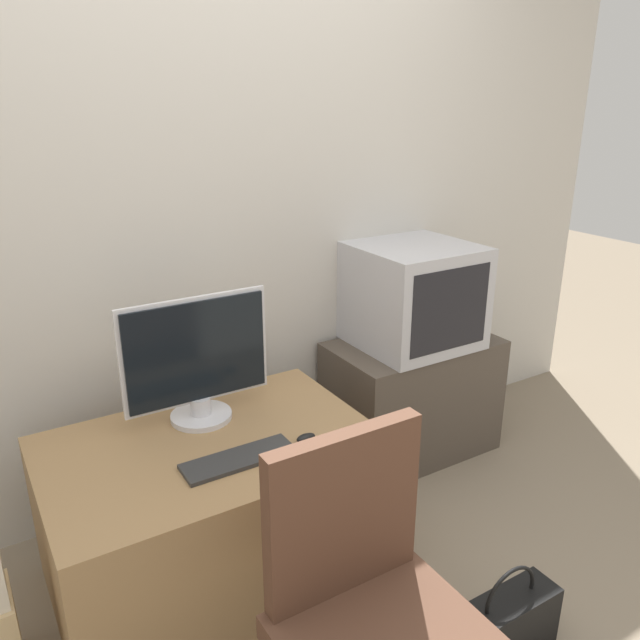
# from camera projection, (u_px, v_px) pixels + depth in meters

# --- Properties ---
(wall_back) EXTENTS (4.40, 0.05, 2.60)m
(wall_back) POSITION_uv_depth(u_px,v_px,m) (207.00, 188.00, 2.43)
(wall_back) COLOR beige
(wall_back) RESTS_ON ground_plane
(desk) EXTENTS (1.09, 0.73, 0.55)m
(desk) POSITION_uv_depth(u_px,v_px,m) (215.00, 511.00, 2.17)
(desk) COLOR #937047
(desk) RESTS_ON ground_plane
(side_stand) EXTENTS (0.78, 0.46, 0.56)m
(side_stand) POSITION_uv_depth(u_px,v_px,m) (411.00, 397.00, 2.98)
(side_stand) COLOR #4C4238
(side_stand) RESTS_ON ground_plane
(main_monitor) EXTENTS (0.53, 0.22, 0.45)m
(main_monitor) POSITION_uv_depth(u_px,v_px,m) (197.00, 361.00, 2.16)
(main_monitor) COLOR silver
(main_monitor) RESTS_ON desk
(keyboard) EXTENTS (0.36, 0.12, 0.01)m
(keyboard) POSITION_uv_depth(u_px,v_px,m) (239.00, 459.00, 1.97)
(keyboard) COLOR #2D2D2D
(keyboard) RESTS_ON desk
(mouse) EXTENTS (0.07, 0.03, 0.03)m
(mouse) POSITION_uv_depth(u_px,v_px,m) (305.00, 438.00, 2.07)
(mouse) COLOR black
(mouse) RESTS_ON desk
(crt_tv) EXTENTS (0.51, 0.51, 0.46)m
(crt_tv) POSITION_uv_depth(u_px,v_px,m) (412.00, 295.00, 2.81)
(crt_tv) COLOR #B7B7BC
(crt_tv) RESTS_ON side_stand
(handbag) EXTENTS (0.35, 0.12, 0.33)m
(handbag) POSITION_uv_depth(u_px,v_px,m) (506.00, 625.00, 1.91)
(handbag) COLOR black
(handbag) RESTS_ON ground_plane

